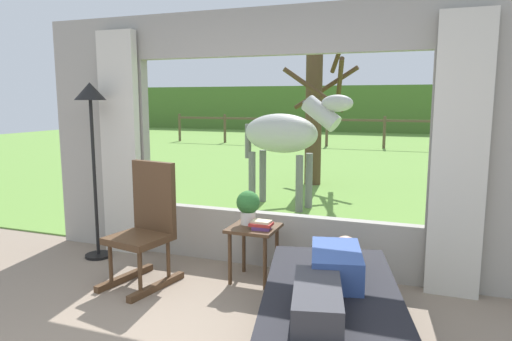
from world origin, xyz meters
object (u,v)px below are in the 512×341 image
at_px(potted_plant, 248,205).
at_px(pasture_tree, 316,113).
at_px(horse, 285,134).
at_px(floor_lamp_left, 91,117).
at_px(recliner_sofa, 331,315).
at_px(rocking_chair, 147,225).
at_px(reclining_person, 331,275).
at_px(side_table, 254,236).
at_px(book_stack, 261,225).

height_order(potted_plant, pasture_tree, pasture_tree).
bearing_deg(horse, floor_lamp_left, -10.55).
bearing_deg(horse, recliner_sofa, 33.81).
height_order(rocking_chair, floor_lamp_left, floor_lamp_left).
xyz_separation_m(rocking_chair, floor_lamp_left, (-0.90, 0.40, 0.95)).
bearing_deg(reclining_person, horse, 98.03).
bearing_deg(side_table, potted_plant, 143.13).
distance_m(recliner_sofa, reclining_person, 0.31).
bearing_deg(recliner_sofa, pasture_tree, 91.20).
bearing_deg(book_stack, floor_lamp_left, 177.36).
height_order(reclining_person, side_table, reclining_person).
height_order(reclining_person, book_stack, reclining_person).
bearing_deg(side_table, rocking_chair, -157.68).
relative_size(recliner_sofa, rocking_chair, 1.66).
xyz_separation_m(recliner_sofa, potted_plant, (-0.99, 0.97, 0.48)).
xyz_separation_m(recliner_sofa, book_stack, (-0.81, 0.85, 0.34)).
bearing_deg(horse, rocking_chair, 6.78).
relative_size(side_table, potted_plant, 1.63).
bearing_deg(floor_lamp_left, side_table, -0.90).
height_order(side_table, horse, horse).
bearing_deg(horse, reclining_person, 33.56).
bearing_deg(side_table, horse, 101.40).
bearing_deg(recliner_sofa, rocking_chair, 150.55).
distance_m(recliner_sofa, book_stack, 1.22).
distance_m(potted_plant, horse, 2.93).
height_order(recliner_sofa, potted_plant, potted_plant).
bearing_deg(rocking_chair, potted_plant, 38.29).
height_order(potted_plant, floor_lamp_left, floor_lamp_left).
xyz_separation_m(reclining_person, side_table, (-0.91, 0.96, -0.10)).
relative_size(potted_plant, pasture_tree, 0.10).
bearing_deg(pasture_tree, recliner_sofa, -75.68).
height_order(book_stack, horse, horse).
xyz_separation_m(book_stack, floor_lamp_left, (-1.90, 0.09, 0.94)).
bearing_deg(book_stack, potted_plant, 145.68).
relative_size(side_table, book_stack, 2.53).
relative_size(recliner_sofa, book_stack, 9.06).
distance_m(potted_plant, floor_lamp_left, 1.90).
xyz_separation_m(reclining_person, rocking_chair, (-1.82, 0.58, 0.02)).
distance_m(rocking_chair, book_stack, 1.05).
height_order(book_stack, pasture_tree, pasture_tree).
distance_m(floor_lamp_left, pasture_tree, 5.16).
bearing_deg(side_table, reclining_person, -46.45).
height_order(side_table, pasture_tree, pasture_tree).
bearing_deg(horse, pasture_tree, -166.96).
relative_size(book_stack, floor_lamp_left, 0.11).
relative_size(potted_plant, horse, 0.18).
distance_m(recliner_sofa, potted_plant, 1.47).
distance_m(reclining_person, potted_plant, 1.43).
bearing_deg(pasture_tree, reclining_person, -75.79).
distance_m(horse, pasture_tree, 2.15).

